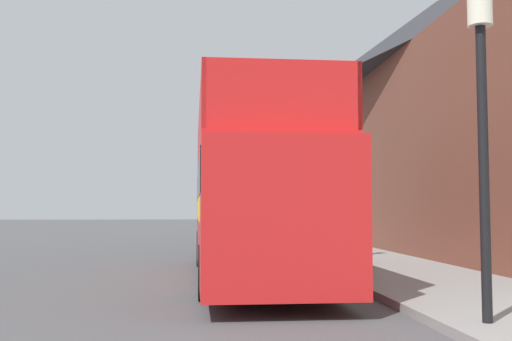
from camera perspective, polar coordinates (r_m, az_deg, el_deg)
The scene contains 8 objects.
ground_plane at distance 23.95m, azimuth -12.39°, elevation -7.42°, with size 144.00×144.00×0.00m, color #4C4C4F.
sidewalk at distance 21.32m, azimuth 7.76°, elevation -7.75°, with size 3.43×108.00×0.14m.
brick_terrace_rear at distance 25.09m, azimuth 17.07°, elevation 4.30°, with size 6.00×25.48×10.02m.
tour_bus at distance 13.74m, azimuth -0.43°, elevation -3.10°, with size 2.56×10.48×3.83m.
parked_car_ahead_of_bus at distance 21.71m, azimuth -0.14°, elevation -6.04°, with size 1.99×4.29×1.48m.
lamp_post_nearest at distance 8.42m, azimuth 20.69°, elevation 8.07°, with size 0.35×0.35×4.51m.
lamp_post_second at distance 17.14m, azimuth 6.59°, elevation 2.22°, with size 0.35×0.35×4.65m.
lamp_post_third at distance 26.27m, azimuth 2.65°, elevation -0.09°, with size 0.35×0.35×4.48m.
Camera 1 is at (2.92, -2.72, 1.58)m, focal length 42.00 mm.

